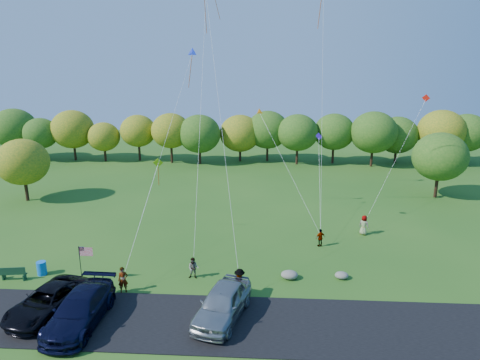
% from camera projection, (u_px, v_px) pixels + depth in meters
% --- Properties ---
extents(ground, '(140.00, 140.00, 0.00)m').
position_uv_depth(ground, '(198.00, 288.00, 29.23)').
color(ground, '#235418').
rests_on(ground, ground).
extents(asphalt_lane, '(44.00, 6.00, 0.06)m').
position_uv_depth(asphalt_lane, '(187.00, 322.00, 25.37)').
color(asphalt_lane, black).
rests_on(asphalt_lane, ground).
extents(treeline, '(77.29, 28.20, 8.53)m').
position_uv_depth(treeline, '(252.00, 133.00, 62.77)').
color(treeline, '#351F13').
rests_on(treeline, ground).
extents(minivan_dark, '(3.92, 6.27, 1.62)m').
position_uv_depth(minivan_dark, '(48.00, 301.00, 26.02)').
color(minivan_dark, black).
rests_on(minivan_dark, asphalt_lane).
extents(minivan_navy, '(2.72, 6.34, 1.82)m').
position_uv_depth(minivan_navy, '(80.00, 310.00, 24.93)').
color(minivan_navy, black).
rests_on(minivan_navy, asphalt_lane).
extents(minivan_silver, '(3.70, 6.15, 1.96)m').
position_uv_depth(minivan_silver, '(223.00, 303.00, 25.51)').
color(minivan_silver, '#8F9498').
rests_on(minivan_silver, asphalt_lane).
extents(flyer_a, '(0.77, 0.65, 1.80)m').
position_uv_depth(flyer_a, '(123.00, 280.00, 28.50)').
color(flyer_a, '#4C4C59').
rests_on(flyer_a, ground).
extents(flyer_b, '(0.79, 0.64, 1.57)m').
position_uv_depth(flyer_b, '(193.00, 268.00, 30.38)').
color(flyer_b, '#4C4C59').
rests_on(flyer_b, ground).
extents(flyer_c, '(1.43, 1.20, 1.92)m').
position_uv_depth(flyer_c, '(240.00, 283.00, 28.03)').
color(flyer_c, '#4C4C59').
rests_on(flyer_c, ground).
extents(flyer_d, '(0.97, 0.73, 1.53)m').
position_uv_depth(flyer_d, '(320.00, 238.00, 35.69)').
color(flyer_d, '#4C4C59').
rests_on(flyer_d, ground).
extents(flyer_e, '(1.04, 0.99, 1.80)m').
position_uv_depth(flyer_e, '(364.00, 225.00, 38.12)').
color(flyer_e, '#4C4C59').
rests_on(flyer_e, ground).
extents(park_bench, '(1.82, 0.58, 1.01)m').
position_uv_depth(park_bench, '(13.00, 273.00, 30.16)').
color(park_bench, '#153A20').
rests_on(park_bench, ground).
extents(trash_barrel, '(0.67, 0.67, 1.00)m').
position_uv_depth(trash_barrel, '(42.00, 268.00, 30.98)').
color(trash_barrel, blue).
rests_on(trash_barrel, ground).
extents(flag_assembly, '(1.00, 0.65, 2.70)m').
position_uv_depth(flag_assembly, '(84.00, 255.00, 29.51)').
color(flag_assembly, black).
rests_on(flag_assembly, ground).
extents(boulder_near, '(1.21, 0.95, 0.61)m').
position_uv_depth(boulder_near, '(289.00, 275.00, 30.43)').
color(boulder_near, '#9C9388').
rests_on(boulder_near, ground).
extents(boulder_far, '(0.96, 0.80, 0.50)m').
position_uv_depth(boulder_far, '(342.00, 275.00, 30.46)').
color(boulder_far, gray).
rests_on(boulder_far, ground).
extents(kites_aloft, '(23.68, 9.47, 17.85)m').
position_uv_depth(kites_aloft, '(237.00, 11.00, 36.65)').
color(kites_aloft, '#FF281C').
rests_on(kites_aloft, ground).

